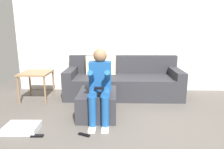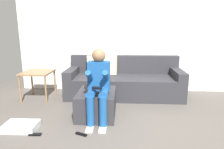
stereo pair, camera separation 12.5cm
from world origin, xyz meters
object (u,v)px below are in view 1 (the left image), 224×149
(side_table, at_px, (36,76))
(remote_by_storage_bin, at_px, (37,136))
(person_seated, at_px, (100,83))
(storage_bin, at_px, (22,128))
(remote_near_ottoman, at_px, (84,135))
(couch_sectional, at_px, (122,82))
(ottoman, at_px, (98,104))

(side_table, xyz_separation_m, remote_by_storage_bin, (0.55, -1.44, -0.48))
(person_seated, height_order, storage_bin, person_seated)
(person_seated, distance_m, storage_bin, 1.26)
(storage_bin, distance_m, remote_by_storage_bin, 0.30)
(side_table, height_order, remote_near_ottoman, side_table)
(couch_sectional, height_order, ottoman, couch_sectional)
(storage_bin, height_order, remote_near_ottoman, storage_bin)
(remote_near_ottoman, bearing_deg, storage_bin, -163.65)
(couch_sectional, height_order, side_table, couch_sectional)
(storage_bin, bearing_deg, ottoman, 28.56)
(couch_sectional, bearing_deg, side_table, -170.22)
(couch_sectional, relative_size, person_seated, 2.14)
(storage_bin, xyz_separation_m, remote_near_ottoman, (0.89, -0.10, -0.04))
(couch_sectional, height_order, person_seated, person_seated)
(person_seated, bearing_deg, remote_near_ottoman, -111.86)
(person_seated, bearing_deg, couch_sectional, 73.39)
(ottoman, relative_size, remote_by_storage_bin, 4.52)
(couch_sectional, height_order, remote_near_ottoman, couch_sectional)
(couch_sectional, height_order, storage_bin, couch_sectional)
(storage_bin, xyz_separation_m, side_table, (-0.29, 1.30, 0.44))
(storage_bin, relative_size, side_table, 0.80)
(ottoman, height_order, side_table, side_table)
(couch_sectional, xyz_separation_m, remote_near_ottoman, (-0.55, -1.70, -0.29))
(remote_by_storage_bin, bearing_deg, ottoman, 40.55)
(ottoman, bearing_deg, remote_near_ottoman, -100.86)
(person_seated, bearing_deg, storage_bin, -161.73)
(couch_sectional, distance_m, person_seated, 1.34)
(ottoman, relative_size, storage_bin, 1.63)
(remote_near_ottoman, distance_m, remote_by_storage_bin, 0.62)
(person_seated, xyz_separation_m, storage_bin, (-1.07, -0.35, -0.56))
(couch_sectional, bearing_deg, storage_bin, -132.00)
(side_table, height_order, remote_by_storage_bin, side_table)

